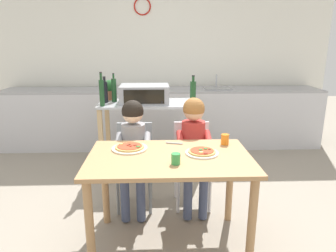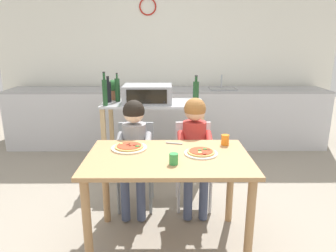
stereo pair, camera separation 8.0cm
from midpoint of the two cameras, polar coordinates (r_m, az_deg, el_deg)
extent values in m
plane|color=gray|center=(3.64, -1.15, -10.33)|extent=(11.23, 11.23, 0.00)
cube|color=white|center=(5.03, -1.63, 12.78)|extent=(5.32, 0.12, 2.70)
torus|color=red|center=(4.99, -5.28, 21.22)|extent=(0.26, 0.02, 0.26)
cube|color=silver|center=(4.76, -1.49, 1.40)|extent=(4.79, 0.60, 0.86)
cube|color=#9E9EA3|center=(4.67, -1.53, 6.70)|extent=(4.79, 0.60, 0.03)
cube|color=gray|center=(4.75, 8.70, 6.84)|extent=(0.40, 0.33, 0.02)
cylinder|color=#B7BABF|center=(4.85, 8.48, 8.25)|extent=(0.02, 0.02, 0.20)
cube|color=#B7BABF|center=(3.63, -3.99, 4.25)|extent=(1.18, 0.58, 0.02)
cube|color=tan|center=(3.78, -3.83, -4.22)|extent=(1.09, 0.54, 0.02)
cube|color=tan|center=(3.57, -12.87, -3.76)|extent=(0.05, 0.05, 0.87)
cube|color=tan|center=(3.53, 5.02, -3.62)|extent=(0.05, 0.05, 0.87)
cube|color=tan|center=(4.04, -11.61, -1.42)|extent=(0.05, 0.05, 0.87)
cube|color=tan|center=(4.01, 4.13, -1.27)|extent=(0.05, 0.05, 0.87)
cube|color=#999BA0|center=(3.59, -5.00, 5.97)|extent=(0.56, 0.39, 0.20)
cube|color=black|center=(3.40, -5.15, 5.41)|extent=(0.45, 0.01, 0.16)
cylinder|color=black|center=(3.40, -1.84, 4.42)|extent=(0.02, 0.01, 0.02)
cylinder|color=#1E4723|center=(3.69, -10.60, 6.52)|extent=(0.06, 0.06, 0.27)
cylinder|color=#1E4723|center=(3.66, -10.73, 9.03)|extent=(0.02, 0.02, 0.05)
cylinder|color=black|center=(3.66, -10.75, 9.53)|extent=(0.02, 0.02, 0.01)
cylinder|color=#1E4723|center=(3.46, -12.84, 5.97)|extent=(0.05, 0.05, 0.29)
cylinder|color=#1E4723|center=(3.44, -13.02, 8.93)|extent=(0.03, 0.03, 0.07)
cylinder|color=black|center=(3.44, -13.07, 9.64)|extent=(0.03, 0.03, 0.01)
cylinder|color=black|center=(3.66, -12.24, 6.14)|extent=(0.07, 0.07, 0.24)
cylinder|color=black|center=(3.64, -12.38, 8.40)|extent=(0.03, 0.03, 0.05)
cylinder|color=black|center=(3.63, -12.40, 8.88)|extent=(0.03, 0.03, 0.01)
cylinder|color=#1E4723|center=(3.49, 3.99, 6.13)|extent=(0.07, 0.07, 0.26)
cylinder|color=#1E4723|center=(3.46, 4.04, 8.71)|extent=(0.03, 0.03, 0.06)
cylinder|color=black|center=(3.46, 4.05, 9.28)|extent=(0.03, 0.03, 0.01)
cylinder|color=#9E5B3D|center=(3.84, -11.30, 5.64)|extent=(0.12, 0.12, 0.11)
sphere|color=#28602D|center=(3.83, -11.39, 7.28)|extent=(0.15, 0.15, 0.15)
cube|color=#AD7F51|center=(2.32, -0.71, -5.93)|extent=(1.23, 0.77, 0.03)
cylinder|color=#AD7F51|center=(2.26, -15.35, -17.95)|extent=(0.06, 0.06, 0.73)
cylinder|color=#AD7F51|center=(2.28, 14.25, -17.43)|extent=(0.06, 0.06, 0.73)
cylinder|color=#AD7F51|center=(2.81, -12.41, -10.70)|extent=(0.06, 0.06, 0.73)
cylinder|color=#AD7F51|center=(2.83, 10.57, -10.39)|extent=(0.06, 0.06, 0.73)
cube|color=gray|center=(2.98, -7.04, -7.25)|extent=(0.36, 0.36, 0.04)
cube|color=gray|center=(3.06, -6.92, -2.82)|extent=(0.34, 0.03, 0.38)
cylinder|color=gray|center=(2.93, -4.14, -12.35)|extent=(0.03, 0.03, 0.42)
cylinder|color=gray|center=(2.96, -10.10, -12.30)|extent=(0.03, 0.03, 0.42)
cylinder|color=gray|center=(3.20, -3.97, -9.85)|extent=(0.03, 0.03, 0.42)
cylinder|color=gray|center=(3.22, -9.39, -9.83)|extent=(0.03, 0.03, 0.42)
cube|color=silver|center=(3.00, 3.81, -7.05)|extent=(0.36, 0.36, 0.04)
cube|color=silver|center=(3.08, 3.57, -2.64)|extent=(0.34, 0.03, 0.38)
cylinder|color=silver|center=(2.97, 6.98, -12.00)|extent=(0.03, 0.03, 0.42)
cylinder|color=silver|center=(2.94, 1.07, -12.19)|extent=(0.03, 0.03, 0.42)
cylinder|color=silver|center=(3.24, 6.14, -9.56)|extent=(0.03, 0.03, 0.42)
cylinder|color=silver|center=(3.21, 0.76, -9.70)|extent=(0.03, 0.03, 0.42)
cube|color=#424C6B|center=(2.83, -5.87, -7.60)|extent=(0.10, 0.30, 0.10)
cylinder|color=#424C6B|center=(2.82, -5.90, -13.13)|extent=(0.08, 0.08, 0.44)
cube|color=#424C6B|center=(2.84, -8.71, -7.60)|extent=(0.10, 0.30, 0.10)
cylinder|color=#424C6B|center=(2.83, -8.80, -13.10)|extent=(0.08, 0.08, 0.44)
cylinder|color=gray|center=(2.79, -4.71, -3.09)|extent=(0.06, 0.26, 0.15)
cylinder|color=gray|center=(2.81, -10.02, -3.12)|extent=(0.06, 0.26, 0.15)
cylinder|color=gray|center=(2.90, -7.19, -3.17)|extent=(0.22, 0.22, 0.37)
sphere|color=beige|center=(2.82, -7.38, 2.42)|extent=(0.19, 0.19, 0.19)
sphere|color=black|center=(2.82, -7.39, 2.76)|extent=(0.20, 0.20, 0.20)
cube|color=#424C6B|center=(2.86, 5.52, -7.34)|extent=(0.10, 0.30, 0.10)
cylinder|color=#424C6B|center=(2.85, 5.75, -12.82)|extent=(0.08, 0.08, 0.44)
cube|color=#424C6B|center=(2.85, 2.70, -7.41)|extent=(0.10, 0.30, 0.10)
cylinder|color=#424C6B|center=(2.83, 2.87, -12.91)|extent=(0.08, 0.08, 0.44)
cylinder|color=#BC332D|center=(2.83, 6.74, -2.68)|extent=(0.06, 0.26, 0.15)
cylinder|color=#BC332D|center=(2.80, 1.47, -2.76)|extent=(0.06, 0.26, 0.15)
cylinder|color=#BC332D|center=(2.92, 3.89, -2.83)|extent=(0.22, 0.22, 0.38)
sphere|color=beige|center=(2.84, 4.00, 2.91)|extent=(0.19, 0.19, 0.19)
sphere|color=#9E6633|center=(2.83, 4.01, 3.25)|extent=(0.20, 0.20, 0.20)
cylinder|color=beige|center=(2.48, -8.06, -4.12)|extent=(0.29, 0.29, 0.01)
cylinder|color=tan|center=(2.47, -8.07, -3.86)|extent=(0.23, 0.23, 0.01)
cylinder|color=#B23D23|center=(2.47, -8.07, -3.69)|extent=(0.20, 0.20, 0.00)
cylinder|color=#DBC666|center=(2.51, -9.52, -3.34)|extent=(0.02, 0.02, 0.01)
cylinder|color=maroon|center=(2.48, -8.38, -3.51)|extent=(0.02, 0.02, 0.01)
cylinder|color=maroon|center=(2.46, -7.86, -3.67)|extent=(0.02, 0.02, 0.01)
cylinder|color=#563319|center=(2.50, -8.10, -3.36)|extent=(0.02, 0.02, 0.01)
cylinder|color=#386628|center=(2.43, -6.53, -3.82)|extent=(0.04, 0.04, 0.01)
cylinder|color=maroon|center=(2.47, -7.02, -3.55)|extent=(0.03, 0.03, 0.01)
cylinder|color=white|center=(2.36, 5.34, -5.00)|extent=(0.25, 0.25, 0.01)
cylinder|color=tan|center=(2.36, 5.35, -4.73)|extent=(0.21, 0.21, 0.01)
cylinder|color=#B23D23|center=(2.36, 5.35, -4.55)|extent=(0.18, 0.18, 0.00)
cylinder|color=#563319|center=(2.38, 6.77, -4.29)|extent=(0.02, 0.02, 0.01)
cylinder|color=#386628|center=(2.36, 5.09, -4.41)|extent=(0.03, 0.03, 0.01)
cylinder|color=maroon|center=(2.29, 5.99, -5.03)|extent=(0.03, 0.03, 0.01)
cylinder|color=#386628|center=(2.39, 6.05, -4.20)|extent=(0.03, 0.03, 0.01)
cylinder|color=#DBC666|center=(2.31, 5.15, -4.85)|extent=(0.03, 0.03, 0.01)
cylinder|color=green|center=(2.15, 0.38, -6.10)|extent=(0.06, 0.06, 0.08)
cylinder|color=orange|center=(2.59, 9.65, -2.47)|extent=(0.07, 0.07, 0.09)
cylinder|color=#B7BABF|center=(2.57, 0.29, -3.21)|extent=(0.14, 0.05, 0.01)
camera|label=1|loc=(0.04, -90.90, -0.25)|focal=32.86mm
camera|label=2|loc=(0.04, 89.10, 0.25)|focal=32.86mm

